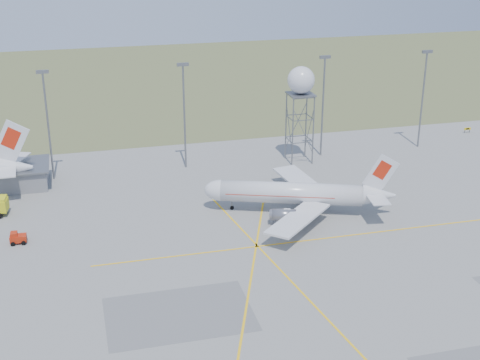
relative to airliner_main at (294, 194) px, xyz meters
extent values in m
cube|color=#556235|center=(-3.54, 99.51, -3.27)|extent=(400.00, 120.00, 0.03)
cylinder|color=slate|center=(-38.54, 25.51, 6.72)|extent=(0.36, 0.36, 20.00)
cube|color=slate|center=(-38.54, 25.51, 16.92)|extent=(2.20, 0.50, 0.60)
cylinder|color=slate|center=(-13.54, 25.51, 6.72)|extent=(0.36, 0.36, 20.00)
cube|color=slate|center=(-13.54, 25.51, 16.92)|extent=(2.20, 0.50, 0.60)
cylinder|color=slate|center=(14.46, 25.51, 6.72)|extent=(0.36, 0.36, 20.00)
cube|color=slate|center=(14.46, 25.51, 16.92)|extent=(2.20, 0.50, 0.60)
cylinder|color=slate|center=(36.46, 25.51, 6.72)|extent=(0.36, 0.36, 20.00)
cube|color=slate|center=(36.46, 25.51, 16.92)|extent=(2.20, 0.50, 0.60)
cylinder|color=black|center=(51.46, 31.51, -2.88)|extent=(0.10, 0.10, 0.80)
cylinder|color=black|center=(52.66, 31.51, -2.88)|extent=(0.10, 0.10, 0.80)
cube|color=yellow|center=(52.06, 31.51, -2.33)|extent=(1.60, 0.15, 0.50)
cube|color=black|center=(52.06, 31.43, -2.33)|extent=(0.80, 0.03, 0.30)
cylinder|color=silver|center=(-0.51, 0.19, 0.09)|extent=(22.88, 11.31, 3.55)
ellipsoid|color=silver|center=(-11.33, 4.17, 0.09)|extent=(6.56, 5.29, 3.55)
cube|color=black|center=(-12.33, 4.54, 0.62)|extent=(1.94, 2.30, 0.87)
cone|color=silver|center=(12.82, -4.72, 0.36)|extent=(6.22, 5.17, 3.55)
cube|color=silver|center=(12.82, -4.72, 4.09)|extent=(5.43, 2.21, 6.68)
cube|color=red|center=(12.99, -4.78, 4.71)|extent=(2.97, 1.34, 3.42)
cube|color=silver|center=(13.38, -1.90, 0.80)|extent=(4.35, 5.56, 0.16)
cube|color=silver|center=(11.42, -7.23, 0.80)|extent=(4.35, 5.56, 0.16)
cube|color=silver|center=(3.50, 7.22, -0.80)|extent=(5.67, 14.56, 0.32)
cube|color=silver|center=(-2.02, -7.77, -0.80)|extent=(13.20, 12.90, 0.32)
cylinder|color=slate|center=(0.44, 5.32, -1.59)|extent=(4.20, 3.20, 2.04)
cylinder|color=slate|center=(-3.12, -4.34, -1.59)|extent=(4.20, 3.20, 2.04)
cube|color=red|center=(-2.17, 0.80, 0.18)|extent=(17.90, 9.50, 0.11)
cylinder|color=black|center=(-9.67, 3.56, -2.88)|extent=(0.80, 0.80, 0.80)
cube|color=black|center=(1.16, -0.43, -2.88)|extent=(2.67, 5.30, 0.80)
cylinder|color=slate|center=(1.16, -0.43, -2.48)|extent=(0.27, 0.27, 1.60)
cone|color=silver|center=(-44.95, 20.83, 1.24)|extent=(7.28, 5.49, 4.41)
cube|color=silver|center=(-44.95, 20.83, 5.88)|extent=(7.02, 1.55, 8.30)
cube|color=red|center=(-44.73, 20.79, 6.65)|extent=(3.81, 1.03, 4.26)
cube|color=silver|center=(-44.88, 24.40, 1.79)|extent=(4.53, 6.59, 0.20)
cube|color=silver|center=(-46.10, 17.45, 1.79)|extent=(4.53, 6.59, 0.20)
cylinder|color=slate|center=(6.80, 21.25, 3.57)|extent=(0.25, 0.25, 13.71)
cylinder|color=slate|center=(11.02, 21.25, 3.57)|extent=(0.25, 0.25, 13.71)
cylinder|color=slate|center=(11.02, 25.47, 3.57)|extent=(0.25, 0.25, 13.71)
cylinder|color=slate|center=(6.80, 25.47, 3.57)|extent=(0.25, 0.25, 13.71)
cube|color=slate|center=(8.91, 23.36, 10.43)|extent=(4.82, 4.82, 0.26)
sphere|color=silver|center=(8.91, 23.36, 13.17)|extent=(5.27, 5.27, 5.27)
cube|color=black|center=(-46.27, 10.74, -0.63)|extent=(0.40, 2.28, 0.88)
cube|color=#B1230C|center=(-43.62, -0.50, -2.46)|extent=(2.43, 1.58, 0.98)
cube|color=#B1230C|center=(-44.16, -0.48, -1.70)|extent=(1.01, 1.33, 0.54)
camera|label=1|loc=(-33.86, -95.54, 42.34)|focal=50.00mm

